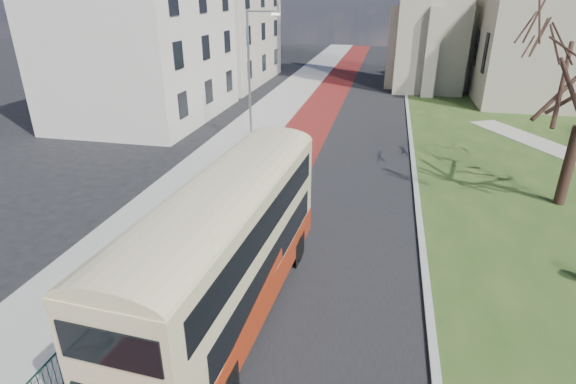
# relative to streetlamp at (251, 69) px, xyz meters

# --- Properties ---
(ground) EXTENTS (160.00, 160.00, 0.00)m
(ground) POSITION_rel_streetlamp_xyz_m (4.35, -18.00, -4.59)
(ground) COLOR black
(ground) RESTS_ON ground
(road_carriageway) EXTENTS (9.00, 120.00, 0.01)m
(road_carriageway) POSITION_rel_streetlamp_xyz_m (5.85, 2.00, -4.59)
(road_carriageway) COLOR black
(road_carriageway) RESTS_ON ground
(bus_lane) EXTENTS (3.40, 120.00, 0.01)m
(bus_lane) POSITION_rel_streetlamp_xyz_m (3.15, 2.00, -4.59)
(bus_lane) COLOR #591414
(bus_lane) RESTS_ON ground
(pavement_west) EXTENTS (4.00, 120.00, 0.12)m
(pavement_west) POSITION_rel_streetlamp_xyz_m (-0.65, 2.00, -4.53)
(pavement_west) COLOR gray
(pavement_west) RESTS_ON ground
(kerb_west) EXTENTS (0.25, 120.00, 0.13)m
(kerb_west) POSITION_rel_streetlamp_xyz_m (1.35, 2.00, -4.53)
(kerb_west) COLOR #999993
(kerb_west) RESTS_ON ground
(kerb_east) EXTENTS (0.25, 80.00, 0.13)m
(kerb_east) POSITION_rel_streetlamp_xyz_m (10.45, 4.00, -4.53)
(kerb_east) COLOR #999993
(kerb_east) RESTS_ON ground
(pedestrian_railing) EXTENTS (0.07, 24.00, 1.12)m
(pedestrian_railing) POSITION_rel_streetlamp_xyz_m (1.40, -14.00, -4.04)
(pedestrian_railing) COLOR #0D3C29
(pedestrian_railing) RESTS_ON ground
(street_block_near) EXTENTS (10.30, 14.30, 13.00)m
(street_block_near) POSITION_rel_streetlamp_xyz_m (-9.65, 4.00, 1.92)
(street_block_near) COLOR silver
(street_block_near) RESTS_ON ground
(street_block_far) EXTENTS (10.30, 16.30, 11.50)m
(street_block_far) POSITION_rel_streetlamp_xyz_m (-9.65, 20.00, 1.17)
(street_block_far) COLOR #B4AA98
(street_block_far) RESTS_ON ground
(streetlamp) EXTENTS (2.13, 0.18, 8.00)m
(streetlamp) POSITION_rel_streetlamp_xyz_m (0.00, 0.00, 0.00)
(streetlamp) COLOR gray
(streetlamp) RESTS_ON pavement_west
(bus) EXTENTS (3.02, 10.52, 4.35)m
(bus) POSITION_rel_streetlamp_xyz_m (4.61, -17.85, -2.11)
(bus) COLOR #9A290E
(bus) RESTS_ON ground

